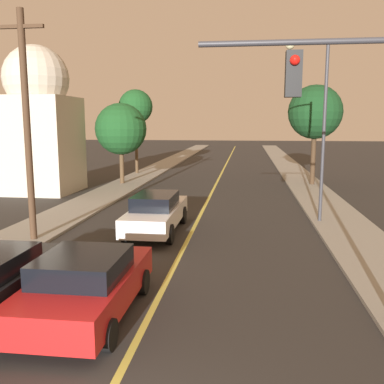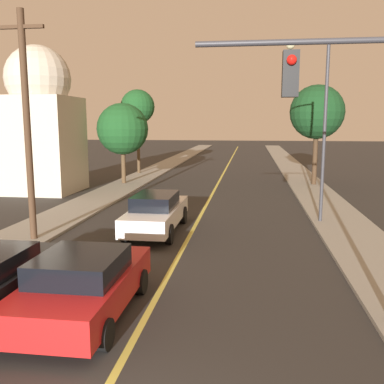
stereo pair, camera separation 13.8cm
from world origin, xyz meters
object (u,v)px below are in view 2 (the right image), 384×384
car_near_lane_second (156,212)px  tree_left_far (138,107)px  tree_left_near (123,129)px  tree_right_near (317,112)px  domed_building_left (40,122)px  car_near_lane_front (83,284)px  traffic_signal_mast (358,129)px  utility_pole_left (27,123)px  streetlamp_right (316,108)px

car_near_lane_second → tree_left_far: size_ratio=0.76×
tree_left_near → tree_right_near: size_ratio=0.82×
car_near_lane_second → domed_building_left: 13.26m
car_near_lane_front → tree_left_far: tree_left_far is taller
traffic_signal_mast → tree_left_far: size_ratio=0.87×
utility_pole_left → domed_building_left: bearing=115.0°
car_near_lane_front → domed_building_left: (-9.17, 16.38, 3.59)m
streetlamp_right → tree_left_far: 20.16m
utility_pole_left → tree_left_near: 14.47m
domed_building_left → traffic_signal_mast: bearing=-47.1°
utility_pole_left → tree_left_near: utility_pole_left is taller
tree_right_near → domed_building_left: size_ratio=0.75×
utility_pole_left → domed_building_left: (-5.03, 10.81, 0.09)m
streetlamp_right → utility_pole_left: bearing=-157.5°
car_near_lane_second → car_near_lane_front: bearing=-90.0°
car_near_lane_second → tree_left_far: (-5.63, 18.67, 4.72)m
car_near_lane_front → streetlamp_right: bearing=57.7°
traffic_signal_mast → tree_left_far: bearing=113.7°
car_near_lane_front → car_near_lane_second: size_ratio=0.85×
streetlamp_right → utility_pole_left: 11.27m
tree_right_near → car_near_lane_second: bearing=-120.1°
car_near_lane_front → domed_building_left: size_ratio=0.50×
utility_pole_left → tree_right_near: 19.76m
tree_right_near → domed_building_left: 17.79m
car_near_lane_second → utility_pole_left: size_ratio=0.65×
traffic_signal_mast → tree_left_far: tree_left_far is taller
streetlamp_right → domed_building_left: 16.74m
tree_right_near → streetlamp_right: bearing=-98.6°
traffic_signal_mast → streetlamp_right: streetlamp_right is taller
car_near_lane_front → tree_left_near: 20.87m
car_near_lane_front → traffic_signal_mast: 6.65m
tree_left_far → tree_left_near: bearing=-85.0°
car_near_lane_second → utility_pole_left: bearing=-155.3°
domed_building_left → car_near_lane_second: bearing=-44.1°
tree_left_far → streetlamp_right: bearing=-53.8°
tree_left_far → domed_building_left: (-3.53, -9.77, -1.19)m
car_near_lane_second → traffic_signal_mast: traffic_signal_mast is taller
tree_left_far → tree_right_near: tree_left_far is taller
streetlamp_right → utility_pole_left: size_ratio=0.94×
tree_left_far → domed_building_left: size_ratio=0.77×
traffic_signal_mast → utility_pole_left: size_ratio=0.75×
streetlamp_right → car_near_lane_front: bearing=-122.3°
car_near_lane_second → tree_left_far: tree_left_far is taller
streetlamp_right → tree_left_near: streetlamp_right is taller
tree_left_near → domed_building_left: (-4.08, -3.62, 0.50)m
domed_building_left → tree_right_near: bearing=15.7°
car_near_lane_second → traffic_signal_mast: 9.73m
utility_pole_left → car_near_lane_second: bearing=24.7°
traffic_signal_mast → streetlamp_right: bearing=86.8°
car_near_lane_front → tree_right_near: size_ratio=0.67×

